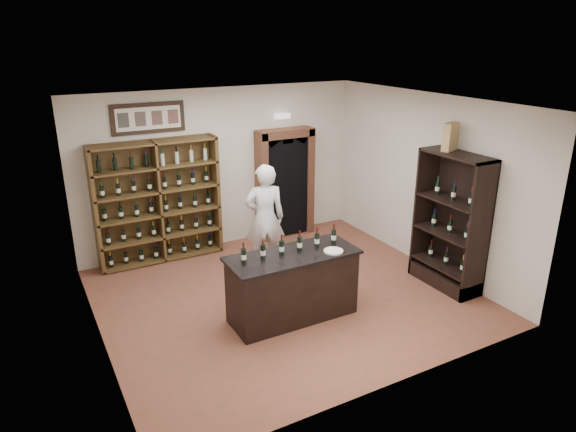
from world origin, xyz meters
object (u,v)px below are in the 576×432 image
object	(u,v)px
side_cabinet	(450,242)
wine_crate	(450,137)
counter_bottle_0	(244,256)
tasting_counter	(293,286)
wine_shelf	(158,202)
shopkeeper	(265,218)

from	to	relation	value
side_cabinet	wine_crate	distance (m)	1.68
counter_bottle_0	wine_crate	size ratio (longest dim) A/B	0.70
tasting_counter	wine_crate	size ratio (longest dim) A/B	4.37
wine_shelf	shopkeeper	xyz separation A→B (m)	(1.47, -1.31, -0.15)
shopkeeper	wine_crate	size ratio (longest dim) A/B	4.40
counter_bottle_0	shopkeeper	world-z (taller)	shopkeeper
shopkeeper	side_cabinet	bearing A→B (deg)	156.16
side_cabinet	wine_crate	size ratio (longest dim) A/B	5.12
wine_shelf	side_cabinet	size ratio (longest dim) A/B	1.00
wine_shelf	wine_crate	world-z (taller)	wine_crate
tasting_counter	side_cabinet	world-z (taller)	side_cabinet
counter_bottle_0	wine_shelf	bearing A→B (deg)	97.53
counter_bottle_0	side_cabinet	xyz separation A→B (m)	(3.44, -0.36, -0.35)
counter_bottle_0	side_cabinet	size ratio (longest dim) A/B	0.14
wine_shelf	shopkeeper	size ratio (longest dim) A/B	1.16
tasting_counter	wine_crate	xyz separation A→B (m)	(2.71, -0.08, 1.92)
counter_bottle_0	side_cabinet	world-z (taller)	side_cabinet
side_cabinet	wine_shelf	bearing A→B (deg)	139.79
tasting_counter	counter_bottle_0	world-z (taller)	counter_bottle_0
wine_shelf	tasting_counter	bearing A→B (deg)	-69.44
tasting_counter	side_cabinet	distance (m)	2.75
wine_shelf	counter_bottle_0	world-z (taller)	wine_shelf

